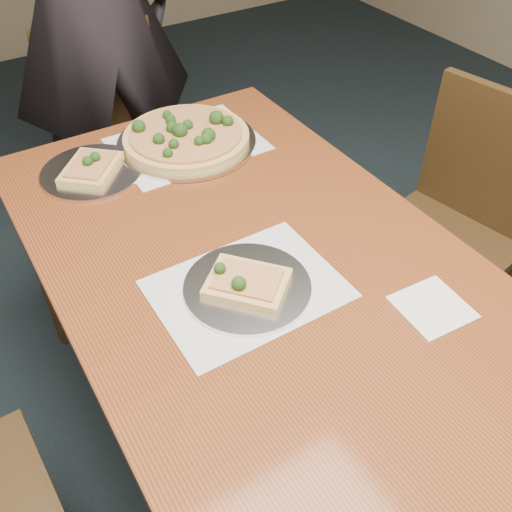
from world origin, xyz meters
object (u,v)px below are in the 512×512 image
dining_table (256,284)px  slice_plate_near (247,285)px  chair_right (456,219)px  chair_far (113,137)px  pizza_pan (186,137)px  slice_plate_far (91,170)px  diner (88,5)px

dining_table → slice_plate_near: slice_plate_near is taller
dining_table → chair_right: 0.78m
dining_table → slice_plate_near: (-0.07, -0.08, 0.11)m
chair_far → pizza_pan: size_ratio=2.22×
slice_plate_near → slice_plate_far: (-0.13, 0.61, -0.00)m
chair_far → slice_plate_far: (-0.23, -0.55, 0.25)m
chair_far → diner: size_ratio=0.47×
chair_right → diner: bearing=-159.7°
slice_plate_near → slice_plate_far: size_ratio=1.00×
chair_far → slice_plate_near: size_ratio=3.25×
dining_table → slice_plate_far: 0.58m
diner → pizza_pan: diner is taller
pizza_pan → slice_plate_far: bearing=179.9°
pizza_pan → slice_plate_far: size_ratio=1.47×
dining_table → pizza_pan: pizza_pan is taller
chair_far → slice_plate_far: bearing=-101.6°
pizza_pan → slice_plate_far: pizza_pan is taller
dining_table → slice_plate_near: size_ratio=5.36×
diner → chair_right: bearing=121.9°
slice_plate_far → chair_right: bearing=-26.9°
chair_right → diner: size_ratio=0.47×
slice_plate_far → pizza_pan: bearing=-0.1°
chair_far → slice_plate_near: bearing=-83.8°
chair_right → slice_plate_near: chair_right is taller
dining_table → pizza_pan: size_ratio=3.65×
diner → pizza_pan: bearing=92.7°
chair_right → slice_plate_near: bearing=-93.2°
chair_right → slice_plate_far: 1.12m
dining_table → diner: diner is taller
chair_right → diner: diner is taller
dining_table → chair_far: size_ratio=1.65×
chair_right → pizza_pan: (-0.68, 0.49, 0.26)m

